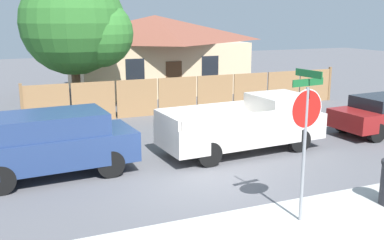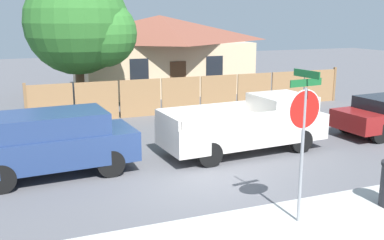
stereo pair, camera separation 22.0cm
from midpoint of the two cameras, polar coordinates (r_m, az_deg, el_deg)
name	(u,v)px [view 1 (the left image)]	position (r m, az deg, el deg)	size (l,w,h in m)	color
ground_plane	(201,181)	(12.26, 0.67, -7.77)	(80.00, 80.00, 0.00)	#56565B
wooden_fence	(197,94)	(20.84, 0.31, 3.32)	(15.35, 0.12, 1.76)	#997047
house	(155,52)	(27.05, -4.92, 8.63)	(10.27, 6.73, 4.41)	beige
oak_tree	(78,25)	(20.91, -14.52, 11.57)	(4.84, 4.61, 6.37)	brown
red_suv	(50,142)	(12.99, -18.04, -2.68)	(4.67, 2.18, 1.79)	navy
orange_pickup	(247,124)	(14.81, 6.64, -0.57)	(5.53, 2.31, 1.79)	silver
stop_sign	(306,121)	(9.59, 13.62, -0.10)	(0.83, 0.74, 3.30)	gray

